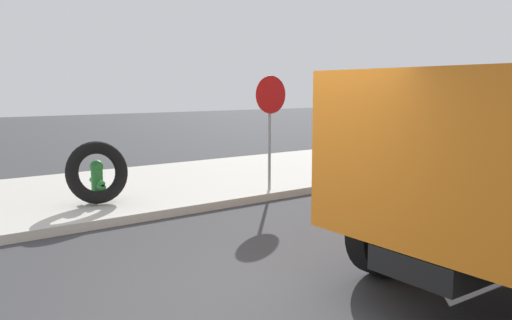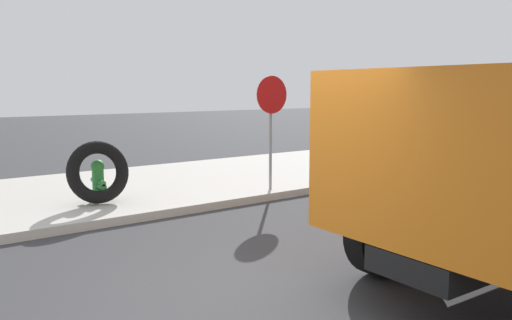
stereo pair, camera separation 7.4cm
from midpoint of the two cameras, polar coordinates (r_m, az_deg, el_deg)
sidewalk_curb at (r=10.98m, az=-23.35°, el=-4.12°), size 36.00×5.00×0.15m
fire_hydrant at (r=10.07m, az=-17.11°, el=-2.03°), size 0.25×0.55×0.77m
loose_tire at (r=9.82m, az=-17.12°, el=-1.30°), size 1.14×0.47×1.15m
stop_sign at (r=10.66m, az=1.36°, el=5.36°), size 0.76×0.08×2.32m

